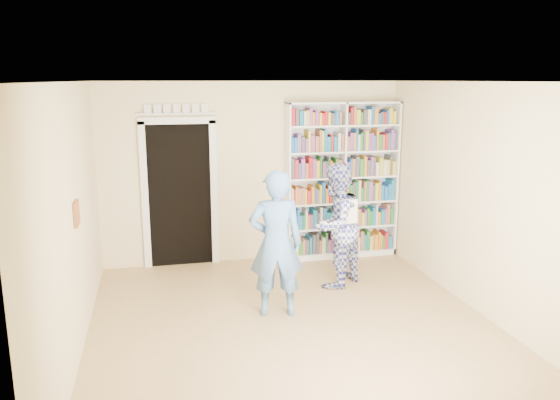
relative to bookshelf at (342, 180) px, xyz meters
name	(u,v)px	position (x,y,z in m)	size (l,w,h in m)	color
floor	(294,328)	(-1.35, -2.34, -1.21)	(5.00, 5.00, 0.00)	#A47F4F
ceiling	(296,82)	(-1.35, -2.34, 1.49)	(5.00, 5.00, 0.00)	white
wall_back	(253,173)	(-1.35, 0.16, 0.14)	(4.50, 4.50, 0.00)	beige
wall_left	(72,223)	(-3.60, -2.34, 0.14)	(5.00, 5.00, 0.00)	beige
wall_right	(483,201)	(0.90, -2.34, 0.14)	(5.00, 5.00, 0.00)	beige
bookshelf	(342,180)	(0.00, 0.00, 0.00)	(1.74, 0.33, 2.40)	white
doorway	(180,187)	(-2.45, 0.13, -0.03)	(1.10, 0.08, 2.43)	black
wall_art	(77,213)	(-3.58, -2.14, 0.19)	(0.03, 0.25, 0.25)	brown
man_blue	(276,244)	(-1.47, -1.92, -0.34)	(0.63, 0.41, 1.73)	#4F7BB1
man_plaid	(336,225)	(-0.49, -1.18, -0.38)	(0.81, 0.63, 1.66)	navy
paper_sheet	(349,212)	(-0.38, -1.39, -0.15)	(0.22, 0.01, 0.31)	white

